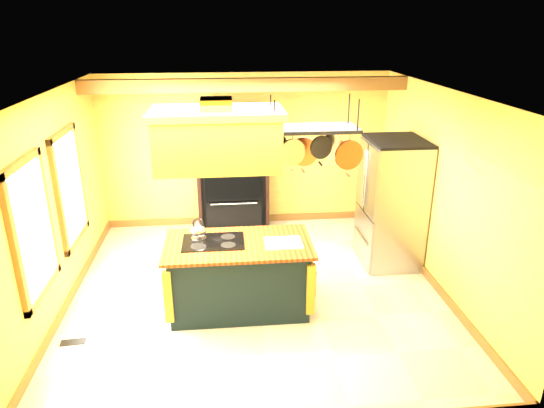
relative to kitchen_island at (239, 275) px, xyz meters
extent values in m
plane|color=beige|center=(0.25, 0.36, -0.47)|extent=(5.00, 5.00, 0.00)
plane|color=white|center=(0.25, 0.36, 2.23)|extent=(5.00, 5.00, 0.00)
cube|color=#E5C154|center=(0.25, 2.86, 0.88)|extent=(5.00, 0.02, 2.70)
cube|color=#E5C154|center=(0.25, -2.14, 0.88)|extent=(5.00, 0.02, 2.70)
cube|color=#E5C154|center=(-2.25, 0.36, 0.88)|extent=(0.02, 5.00, 2.70)
cube|color=#E5C154|center=(2.75, 0.36, 0.88)|extent=(0.02, 5.00, 2.70)
cube|color=#955D2E|center=(0.25, 2.06, 2.12)|extent=(5.00, 0.15, 0.20)
cube|color=#955D2E|center=(-2.22, -0.44, 0.93)|extent=(0.06, 1.06, 1.56)
cube|color=white|center=(-2.19, -0.44, 0.93)|extent=(0.02, 0.85, 1.34)
cube|color=#955D2E|center=(-2.22, 0.96, 0.93)|extent=(0.06, 1.06, 1.56)
cube|color=white|center=(-2.19, 0.96, 0.93)|extent=(0.02, 0.85, 1.34)
cube|color=black|center=(0.00, 0.00, -0.03)|extent=(1.69, 0.92, 0.88)
cube|color=brown|center=(0.00, 0.00, 0.43)|extent=(1.84, 1.02, 0.04)
cube|color=black|center=(-0.30, 0.05, 0.46)|extent=(0.77, 0.53, 0.01)
ellipsoid|color=silver|center=(-0.49, 0.17, 0.56)|extent=(0.20, 0.20, 0.16)
cube|color=white|center=(0.56, -0.08, 0.46)|extent=(0.46, 0.36, 0.02)
cube|color=gold|center=(-0.20, 0.00, 1.73)|extent=(1.42, 0.76, 0.60)
cube|color=#955D2E|center=(-0.20, 0.00, 2.07)|extent=(1.50, 0.85, 0.08)
cube|color=gold|center=(-0.20, 0.00, 2.13)|extent=(0.35, 0.35, 0.20)
cube|color=black|center=(0.90, 0.00, 1.87)|extent=(1.04, 0.52, 0.04)
cylinder|color=black|center=(0.43, -0.21, 2.05)|extent=(0.02, 0.02, 0.36)
cylinder|color=black|center=(1.37, 0.21, 2.05)|extent=(0.02, 0.02, 0.36)
cylinder|color=black|center=(0.48, 0.10, 1.67)|extent=(0.27, 0.04, 0.27)
cylinder|color=silver|center=(0.65, -0.11, 1.62)|extent=(0.31, 0.04, 0.31)
cylinder|color=#B0552C|center=(0.82, 0.10, 1.57)|extent=(0.35, 0.04, 0.35)
cylinder|color=black|center=(0.99, -0.11, 1.67)|extent=(0.27, 0.04, 0.27)
cylinder|color=silver|center=(1.15, 0.10, 1.62)|extent=(0.31, 0.04, 0.31)
cylinder|color=#B0552C|center=(1.32, -0.11, 1.57)|extent=(0.35, 0.04, 0.35)
cube|color=#9CA0A4|center=(2.34, 1.08, 0.47)|extent=(0.79, 0.96, 1.88)
cube|color=#9CA0A4|center=(1.93, 0.84, 0.89)|extent=(0.03, 0.46, 1.02)
cube|color=#9CA0A4|center=(1.93, 1.32, 0.89)|extent=(0.03, 0.46, 1.02)
cube|color=#9CA0A4|center=(1.93, 1.08, -0.04)|extent=(0.03, 0.92, 0.79)
cube|color=black|center=(2.34, 1.08, -0.44)|extent=(0.75, 0.91, 0.06)
cube|color=black|center=(0.01, 2.81, 0.61)|extent=(1.22, 0.06, 2.16)
cube|color=black|center=(-0.57, 2.58, 0.61)|extent=(0.06, 0.52, 2.16)
cube|color=black|center=(0.59, 2.58, 0.61)|extent=(0.06, 0.52, 2.16)
cube|color=black|center=(0.01, 2.58, 0.75)|extent=(1.22, 0.52, 0.05)
cube|color=black|center=(0.01, 2.61, 0.17)|extent=(1.10, 0.42, 1.16)
cube|color=black|center=(0.01, 2.30, 0.42)|extent=(0.95, 0.04, 0.52)
cube|color=black|center=(0.01, 2.30, -0.09)|extent=(0.95, 0.04, 0.47)
cube|color=black|center=(0.01, 2.58, 0.98)|extent=(1.10, 0.46, 0.02)
cube|color=black|center=(0.01, 2.58, 1.24)|extent=(1.10, 0.46, 0.02)
cube|color=black|center=(0.01, 2.58, 1.48)|extent=(1.10, 0.46, 0.02)
cylinder|color=white|center=(-0.29, 2.53, 1.03)|extent=(0.22, 0.22, 0.07)
cylinder|color=#3E65AE|center=(0.34, 2.53, 1.34)|extent=(0.10, 0.10, 0.17)
cube|color=black|center=(-1.96, -0.56, -0.46)|extent=(0.29, 0.14, 0.01)
camera|label=1|loc=(-0.14, -5.47, 3.04)|focal=32.00mm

